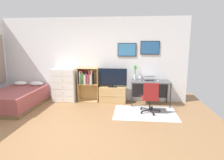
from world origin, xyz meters
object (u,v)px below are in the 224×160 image
object	(u,v)px
bed	(17,98)
wine_glass	(140,77)
desk	(150,85)
computer_mouse	(158,81)
bamboo_vase	(135,73)
office_chair	(150,97)
laptop	(149,79)
tv_stand	(113,94)
dresser	(65,85)
television	(113,78)
bookshelf	(87,81)

from	to	relation	value
bed	wine_glass	world-z (taller)	wine_glass
desk	computer_mouse	bearing A→B (deg)	-37.53
bamboo_vase	office_chair	bearing A→B (deg)	-68.09
laptop	wine_glass	bearing A→B (deg)	-173.08
tv_stand	bamboo_vase	world-z (taller)	bamboo_vase
bamboo_vase	wine_glass	xyz separation A→B (m)	(0.15, -0.24, -0.09)
desk	computer_mouse	xyz separation A→B (m)	(0.21, -0.16, 0.15)
dresser	wine_glass	bearing A→B (deg)	-2.75
bamboo_vase	television	bearing A→B (deg)	-169.41
television	wine_glass	bearing A→B (deg)	-7.31
bed	bookshelf	distance (m)	2.16
television	laptop	bearing A→B (deg)	-1.74
computer_mouse	desk	bearing A→B (deg)	142.47
bed	dresser	distance (m)	1.46
desk	laptop	distance (m)	0.20
desk	computer_mouse	distance (m)	0.30
computer_mouse	bookshelf	bearing A→B (deg)	174.05
desk	dresser	bearing A→B (deg)	179.73
office_chair	laptop	world-z (taller)	laptop
office_chair	bamboo_vase	size ratio (longest dim) A/B	1.89
desk	office_chair	bearing A→B (deg)	-94.60
bookshelf	bamboo_vase	size ratio (longest dim) A/B	2.42
dresser	television	distance (m)	1.60
office_chair	bed	bearing A→B (deg)	178.87
desk	office_chair	size ratio (longest dim) A/B	1.38
television	dresser	bearing A→B (deg)	179.73
office_chair	laptop	size ratio (longest dim) A/B	2.03
bookshelf	office_chair	xyz separation A→B (m)	(1.95, -0.95, -0.21)
computer_mouse	bed	bearing A→B (deg)	-172.15
computer_mouse	laptop	bearing A→B (deg)	152.59
computer_mouse	television	bearing A→B (deg)	173.26
bed	bamboo_vase	size ratio (longest dim) A/B	4.26
bookshelf	computer_mouse	world-z (taller)	bookshelf
dresser	wine_glass	distance (m)	2.47
bookshelf	laptop	bearing A→B (deg)	-2.97
wine_glass	computer_mouse	bearing A→B (deg)	-5.84
tv_stand	television	world-z (taller)	television
laptop	bookshelf	bearing A→B (deg)	169.09
television	office_chair	bearing A→B (deg)	-38.47
bed	office_chair	bearing A→B (deg)	-1.88
bed	computer_mouse	bearing A→B (deg)	8.05
tv_stand	bamboo_vase	xyz separation A→B (m)	(0.71, 0.11, 0.71)
dresser	wine_glass	xyz separation A→B (m)	(2.44, -0.12, 0.33)
television	laptop	size ratio (longest dim) A/B	2.13
television	bamboo_vase	size ratio (longest dim) A/B	1.98
dresser	computer_mouse	bearing A→B (deg)	-3.31
bed	bookshelf	xyz separation A→B (m)	(1.96, 0.81, 0.40)
dresser	tv_stand	world-z (taller)	dresser
desk	bamboo_vase	bearing A→B (deg)	164.02
bookshelf	office_chair	distance (m)	2.18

